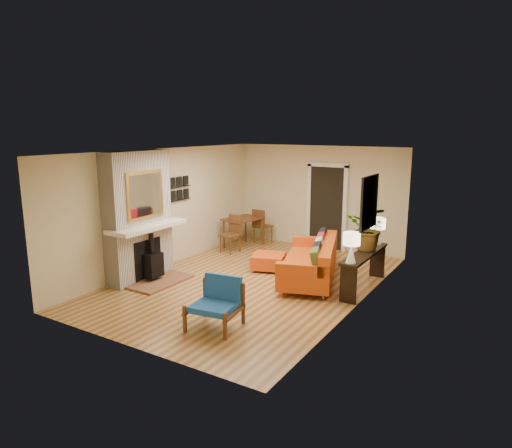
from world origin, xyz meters
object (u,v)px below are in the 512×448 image
object	(u,v)px
console_table	(365,260)
houseplant	(369,228)
lamp_far	(378,228)
sofa	(313,262)
lamp_near	(351,244)
dining_table	(245,224)
ottoman	(269,261)
blue_chair	(218,300)

from	to	relation	value
console_table	houseplant	bearing A→B (deg)	92.54
lamp_far	console_table	bearing A→B (deg)	-90.00
sofa	lamp_near	world-z (taller)	lamp_near
sofa	lamp_near	distance (m)	1.43
sofa	console_table	world-z (taller)	sofa
dining_table	lamp_far	xyz separation A→B (m)	(3.65, -0.71, 0.46)
ottoman	lamp_far	size ratio (longest dim) A/B	1.59
dining_table	sofa	bearing A→B (deg)	-29.98
dining_table	lamp_far	bearing A→B (deg)	-11.00
dining_table	blue_chair	bearing A→B (deg)	-62.28
lamp_near	lamp_far	xyz separation A→B (m)	(0.00, 1.53, 0.00)
sofa	blue_chair	xyz separation A→B (m)	(-0.39, -2.74, 0.02)
ottoman	lamp_far	world-z (taller)	lamp_far
dining_table	houseplant	distance (m)	3.88
ottoman	sofa	bearing A→B (deg)	-7.62
blue_chair	lamp_far	distance (m)	3.86
dining_table	console_table	size ratio (longest dim) A/B	0.94
ottoman	lamp_near	bearing A→B (deg)	-22.18
dining_table	houseplant	size ratio (longest dim) A/B	2.01
houseplant	ottoman	bearing A→B (deg)	-176.75
lamp_near	console_table	bearing A→B (deg)	90.00
blue_chair	console_table	world-z (taller)	blue_chair
blue_chair	houseplant	xyz separation A→B (m)	(1.41, 3.01, 0.75)
blue_chair	lamp_far	bearing A→B (deg)	68.15
dining_table	console_table	distance (m)	3.93
ottoman	dining_table	xyz separation A→B (m)	(-1.49, 1.36, 0.41)
console_table	houseplant	size ratio (longest dim) A/B	2.13
ottoman	console_table	size ratio (longest dim) A/B	0.46
console_table	lamp_far	distance (m)	0.90
ottoman	lamp_far	bearing A→B (deg)	16.71
ottoman	console_table	distance (m)	2.20
sofa	houseplant	bearing A→B (deg)	14.96
sofa	ottoman	xyz separation A→B (m)	(-1.13, 0.15, -0.19)
dining_table	console_table	xyz separation A→B (m)	(3.65, -1.46, -0.03)
dining_table	lamp_far	world-z (taller)	lamp_far
ottoman	lamp_near	world-z (taller)	lamp_near
blue_chair	dining_table	distance (m)	4.80
ottoman	dining_table	distance (m)	2.05
lamp_far	houseplant	size ratio (longest dim) A/B	0.62
houseplant	sofa	bearing A→B (deg)	-165.04
lamp_far	houseplant	distance (m)	0.54
sofa	lamp_far	size ratio (longest dim) A/B	4.56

